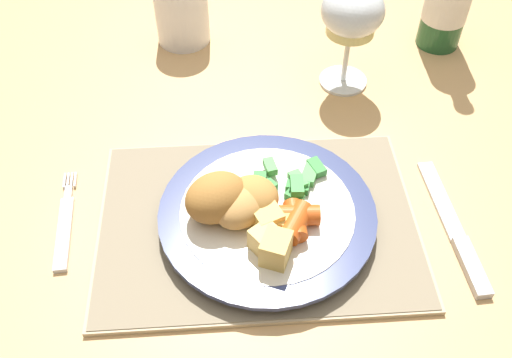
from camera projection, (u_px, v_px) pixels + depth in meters
dining_table at (221, 210)px, 0.75m from camera, size 1.32×0.82×0.74m
placemat at (258, 222)px, 0.62m from camera, size 0.34×0.24×0.01m
dinner_plate at (267, 215)px, 0.60m from camera, size 0.23×0.23×0.02m
breaded_croquettes at (232, 200)px, 0.58m from camera, size 0.12×0.09×0.05m
green_beans_pile at (291, 188)px, 0.61m from camera, size 0.08×0.09×0.02m
glazed_carrots at (297, 220)px, 0.58m from camera, size 0.05×0.05×0.02m
fork at (65, 226)px, 0.61m from camera, size 0.02×0.14×0.01m
table_knife at (457, 236)px, 0.60m from camera, size 0.03×0.18×0.01m
wine_glass at (352, 16)px, 0.71m from camera, size 0.08×0.08×0.14m
roast_potatoes at (272, 237)px, 0.56m from camera, size 0.04×0.07×0.03m
drinking_cup at (182, 11)px, 0.81m from camera, size 0.08×0.08×0.09m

